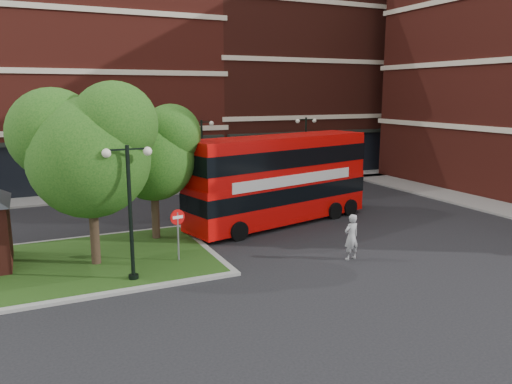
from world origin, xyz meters
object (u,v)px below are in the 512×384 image
woman (351,237)px  car_silver (150,184)px  bus (280,174)px  car_white (233,177)px

woman → car_silver: woman is taller
bus → car_silver: 11.60m
woman → bus: bearing=-97.1°
bus → woman: bearing=-104.3°
woman → car_silver: size_ratio=0.47×
bus → woman: 6.66m
bus → woman: (-0.03, -6.44, -1.68)m
car_silver → car_white: 6.13m
car_silver → car_white: size_ratio=0.90×
woman → car_white: (1.70, 16.97, -0.21)m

